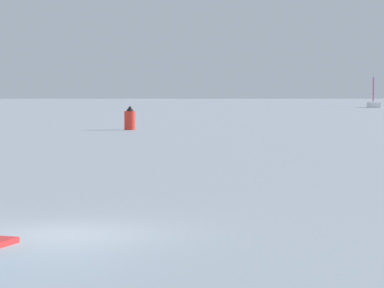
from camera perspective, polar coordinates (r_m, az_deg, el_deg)
ground_plane at (r=19.31m, az=-8.47°, el=-5.85°), size 4000.00×4000.00×0.00m
channel_buoy at (r=78.30m, az=-4.03°, el=1.63°), size 1.01×1.01×2.16m
small_sailboat at (r=234.63m, az=11.67°, el=2.53°), size 4.96×10.16×8.87m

